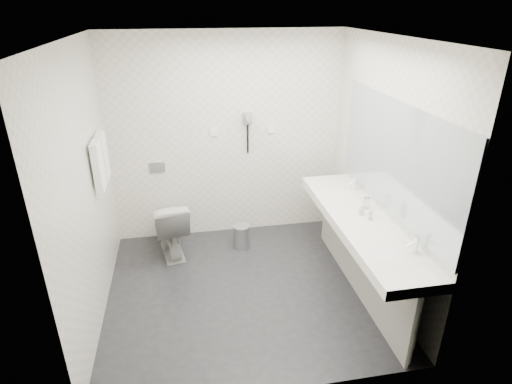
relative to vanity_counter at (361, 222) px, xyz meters
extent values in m
plane|color=#232327|center=(-1.12, 0.20, -0.80)|extent=(2.80, 2.80, 0.00)
plane|color=white|center=(-1.12, 0.20, 1.70)|extent=(2.80, 2.80, 0.00)
plane|color=white|center=(-1.12, 1.50, 0.45)|extent=(2.80, 0.00, 2.80)
plane|color=white|center=(-1.12, -1.10, 0.45)|extent=(2.80, 0.00, 2.80)
plane|color=white|center=(-2.52, 0.20, 0.45)|extent=(0.00, 2.60, 2.60)
plane|color=white|center=(0.27, 0.20, 0.45)|extent=(0.00, 2.60, 2.60)
cube|color=white|center=(0.00, 0.00, 0.00)|extent=(0.55, 2.20, 0.10)
cube|color=#9B9A92|center=(0.02, 0.00, -0.42)|extent=(0.03, 2.15, 0.75)
cylinder|color=silver|center=(0.05, -1.04, -0.42)|extent=(0.06, 0.06, 0.75)
cylinder|color=silver|center=(0.05, 1.04, -0.42)|extent=(0.06, 0.06, 0.75)
cube|color=#B2BCC6|center=(0.26, 0.00, 0.65)|extent=(0.02, 2.20, 1.05)
ellipsoid|color=white|center=(0.00, -0.65, 0.04)|extent=(0.40, 0.31, 0.05)
ellipsoid|color=white|center=(0.00, 0.65, 0.04)|extent=(0.40, 0.31, 0.05)
cylinder|color=silver|center=(0.19, -0.65, 0.12)|extent=(0.04, 0.04, 0.15)
cylinder|color=silver|center=(0.19, 0.65, 0.12)|extent=(0.04, 0.04, 0.15)
imported|color=beige|center=(0.03, 0.07, 0.10)|extent=(0.05, 0.05, 0.11)
imported|color=beige|center=(0.07, -0.04, 0.11)|extent=(0.06, 0.06, 0.12)
cylinder|color=silver|center=(0.14, 0.20, 0.11)|extent=(0.06, 0.06, 0.11)
imported|color=white|center=(-1.87, 1.07, -0.45)|extent=(0.50, 0.75, 0.70)
cube|color=#B2B5BA|center=(-1.98, 1.49, 0.15)|extent=(0.18, 0.02, 0.12)
cylinder|color=#B2B5BA|center=(-1.03, 1.04, -0.66)|extent=(0.24, 0.24, 0.28)
cylinder|color=#B2B5BA|center=(-1.03, 1.04, -0.51)|extent=(0.20, 0.20, 0.02)
cylinder|color=silver|center=(-2.47, 0.75, 0.75)|extent=(0.02, 0.62, 0.02)
cube|color=white|center=(-2.46, 0.61, 0.53)|extent=(0.07, 0.24, 0.48)
cube|color=white|center=(-2.46, 0.89, 0.53)|extent=(0.07, 0.24, 0.48)
cube|color=gray|center=(-0.88, 1.47, 0.70)|extent=(0.10, 0.04, 0.14)
cylinder|color=gray|center=(-0.88, 1.40, 0.73)|extent=(0.08, 0.14, 0.08)
cylinder|color=black|center=(-0.88, 1.46, 0.45)|extent=(0.02, 0.02, 0.35)
cube|color=white|center=(-1.27, 1.49, 0.55)|extent=(0.09, 0.02, 0.09)
cube|color=white|center=(-0.57, 1.49, 0.55)|extent=(0.09, 0.02, 0.09)
camera|label=1|loc=(-1.65, -3.36, 1.97)|focal=29.47mm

